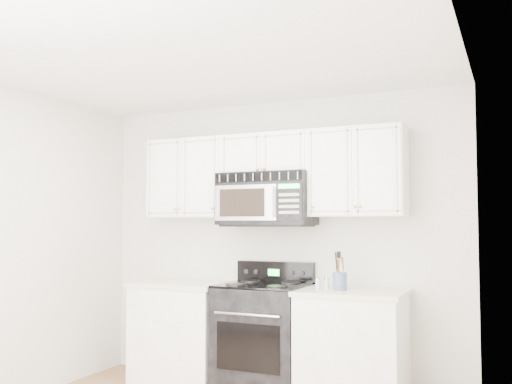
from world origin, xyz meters
The scene contains 9 objects.
room centered at (0.00, 0.00, 1.30)m, with size 3.51×3.51×2.61m.
base_cabinet_left centered at (-0.80, 1.44, 0.43)m, with size 0.86×0.65×0.92m.
base_cabinet_right centered at (0.80, 1.44, 0.43)m, with size 0.86×0.65×0.92m.
range centered at (0.01, 1.44, 0.48)m, with size 0.74×0.68×1.11m.
upper_cabinets centered at (0.00, 1.58, 1.93)m, with size 2.44×0.37×0.75m.
microwave centered at (0.00, 1.53, 1.68)m, with size 0.84×0.47×0.46m.
utensil_crock centered at (0.71, 1.39, 1.00)m, with size 0.12×0.12×0.31m.
shaker_salt centered at (0.59, 1.43, 0.97)m, with size 0.04×0.04×0.09m.
shaker_pepper centered at (0.52, 1.39, 0.97)m, with size 0.04×0.04×0.09m.
Camera 1 is at (2.02, -3.15, 1.45)m, focal length 40.00 mm.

